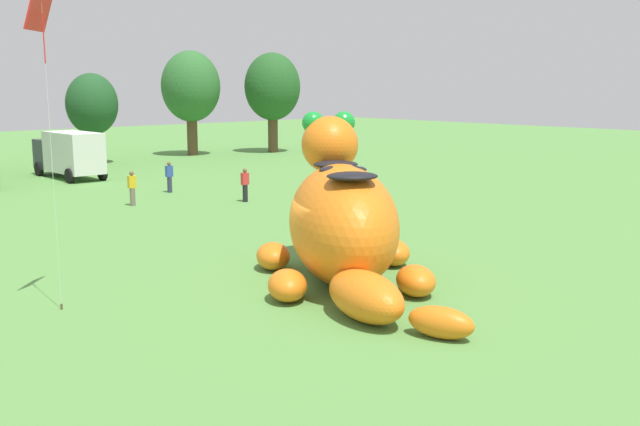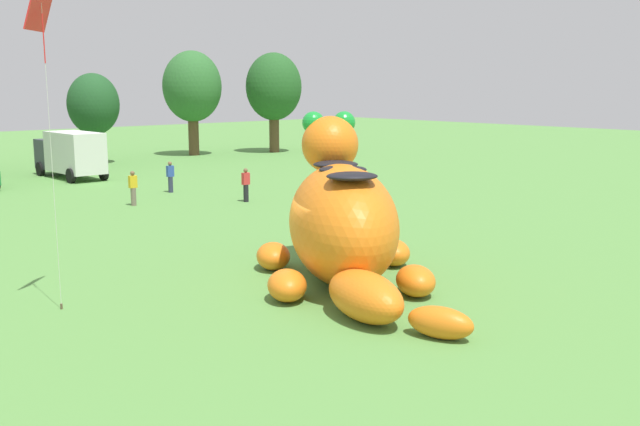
{
  "view_description": "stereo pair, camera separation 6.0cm",
  "coord_description": "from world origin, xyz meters",
  "px_view_note": "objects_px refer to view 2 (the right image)",
  "views": [
    {
      "loc": [
        -13.81,
        -15.21,
        5.83
      ],
      "look_at": [
        0.68,
        0.8,
        1.96
      ],
      "focal_mm": 40.16,
      "sensor_mm": 36.0,
      "label": 1
    },
    {
      "loc": [
        -13.77,
        -15.25,
        5.83
      ],
      "look_at": [
        0.68,
        0.8,
        1.96
      ],
      "focal_mm": 40.16,
      "sensor_mm": 36.0,
      "label": 2
    }
  ],
  "objects_px": {
    "box_truck": "(70,153)",
    "tethered_flying_kite": "(42,7)",
    "giant_inflatable_creature": "(343,222)",
    "spectator_by_cars": "(133,188)",
    "spectator_mid_field": "(170,177)",
    "spectator_near_inflatable": "(246,185)"
  },
  "relations": [
    {
      "from": "box_truck",
      "to": "tethered_flying_kite",
      "type": "height_order",
      "value": "tethered_flying_kite"
    },
    {
      "from": "spectator_by_cars",
      "to": "tethered_flying_kite",
      "type": "xyz_separation_m",
      "value": [
        -9.31,
        -13.81,
        6.88
      ]
    },
    {
      "from": "box_truck",
      "to": "spectator_near_inflatable",
      "type": "relative_size",
      "value": 3.76
    },
    {
      "from": "giant_inflatable_creature",
      "to": "tethered_flying_kite",
      "type": "height_order",
      "value": "tethered_flying_kite"
    },
    {
      "from": "spectator_near_inflatable",
      "to": "spectator_by_cars",
      "type": "xyz_separation_m",
      "value": [
        -4.8,
        2.74,
        0.0
      ]
    },
    {
      "from": "box_truck",
      "to": "tethered_flying_kite",
      "type": "relative_size",
      "value": 0.75
    },
    {
      "from": "spectator_near_inflatable",
      "to": "tethered_flying_kite",
      "type": "xyz_separation_m",
      "value": [
        -14.1,
        -11.07,
        6.88
      ]
    },
    {
      "from": "spectator_near_inflatable",
      "to": "spectator_mid_field",
      "type": "distance_m",
      "value": 5.51
    },
    {
      "from": "spectator_near_inflatable",
      "to": "box_truck",
      "type": "bearing_deg",
      "value": 100.14
    },
    {
      "from": "spectator_near_inflatable",
      "to": "spectator_mid_field",
      "type": "xyz_separation_m",
      "value": [
        -1.19,
        5.38,
        0.0
      ]
    },
    {
      "from": "spectator_by_cars",
      "to": "box_truck",
      "type": "bearing_deg",
      "value": 80.28
    },
    {
      "from": "giant_inflatable_creature",
      "to": "box_truck",
      "type": "relative_size",
      "value": 1.48
    },
    {
      "from": "spectator_by_cars",
      "to": "tethered_flying_kite",
      "type": "relative_size",
      "value": 0.2
    },
    {
      "from": "spectator_near_inflatable",
      "to": "spectator_mid_field",
      "type": "relative_size",
      "value": 1.0
    },
    {
      "from": "box_truck",
      "to": "spectator_near_inflatable",
      "type": "xyz_separation_m",
      "value": [
        2.69,
        -15.05,
        -0.75
      ]
    },
    {
      "from": "box_truck",
      "to": "spectator_mid_field",
      "type": "xyz_separation_m",
      "value": [
        1.5,
        -9.67,
        -0.75
      ]
    },
    {
      "from": "tethered_flying_kite",
      "to": "spectator_near_inflatable",
      "type": "bearing_deg",
      "value": 38.12
    },
    {
      "from": "giant_inflatable_creature",
      "to": "spectator_mid_field",
      "type": "relative_size",
      "value": 5.57
    },
    {
      "from": "box_truck",
      "to": "spectator_near_inflatable",
      "type": "distance_m",
      "value": 15.31
    },
    {
      "from": "giant_inflatable_creature",
      "to": "tethered_flying_kite",
      "type": "relative_size",
      "value": 1.11
    },
    {
      "from": "giant_inflatable_creature",
      "to": "box_truck",
      "type": "distance_m",
      "value": 29.41
    },
    {
      "from": "spectator_near_inflatable",
      "to": "tethered_flying_kite",
      "type": "height_order",
      "value": "tethered_flying_kite"
    }
  ]
}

